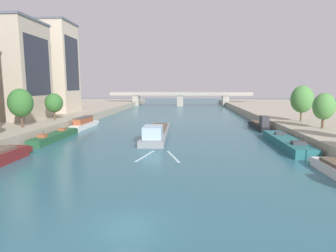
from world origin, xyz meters
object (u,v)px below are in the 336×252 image
moored_boat_right_second (287,142)px  tree_left_nearest (54,103)px  barge_midriver (157,132)px  moored_boat_left_far (55,136)px  moored_boat_right_far (260,125)px  bridge_far (180,97)px  moored_boat_left_end (85,123)px  tree_left_third (21,103)px  tree_right_second (302,99)px  tree_right_by_lamp (324,106)px

moored_boat_right_second → tree_left_nearest: tree_left_nearest is taller
barge_midriver → moored_boat_left_far: (-16.95, -4.27, -0.24)m
moored_boat_right_far → bridge_far: 72.12m
moored_boat_left_end → moored_boat_right_far: (37.72, 0.78, -0.12)m
moored_boat_left_end → tree_left_third: bearing=-113.9°
barge_midriver → bridge_far: 79.65m
moored_boat_right_second → bridge_far: 88.49m
moored_boat_right_far → tree_right_second: (7.51, -2.07, 5.57)m
moored_boat_left_end → tree_right_by_lamp: size_ratio=2.02×
tree_left_nearest → tree_right_second: 50.84m
tree_right_by_lamp → tree_right_second: (0.10, 9.31, 0.78)m
tree_right_second → moored_boat_right_far: bearing=164.6°
tree_left_nearest → tree_right_by_lamp: 51.42m
tree_left_third → tree_right_second: (51.11, 11.95, 0.25)m
moored_boat_left_end → bridge_far: (18.81, 70.30, 3.10)m
tree_left_nearest → bridge_far: size_ratio=0.09×
moored_boat_left_end → moored_boat_right_second: (37.50, -16.12, -0.38)m
barge_midriver → moored_boat_right_second: (20.57, -6.86, -0.18)m
moored_boat_right_second → moored_boat_right_far: moored_boat_right_far is taller
moored_boat_right_second → tree_right_by_lamp: size_ratio=2.79×
moored_boat_right_far → bridge_far: size_ratio=0.18×
moored_boat_left_end → tree_right_second: size_ratio=1.67×
moored_boat_left_end → tree_left_third: tree_left_third is taller
barge_midriver → bridge_far: size_ratio=0.35×
moored_boat_right_second → tree_right_second: size_ratio=2.31×
moored_boat_right_far → tree_left_third: tree_left_third is taller
moored_boat_left_far → barge_midriver: bearing=14.1°
moored_boat_left_far → tree_right_by_lamp: 45.54m
moored_boat_right_second → barge_midriver: bearing=161.6°
moored_boat_right_far → tree_left_nearest: 43.66m
moored_boat_right_far → bridge_far: bearing=105.2°
moored_boat_right_second → tree_right_by_lamp: bearing=35.9°
barge_midriver → tree_right_second: (28.30, 7.98, 5.65)m
tree_left_third → bridge_far: size_ratio=0.10×
barge_midriver → tree_right_by_lamp: 28.65m
moored_boat_left_end → tree_left_nearest: tree_left_nearest is taller
bridge_far → tree_left_third: bearing=-106.5°
barge_midriver → moored_boat_right_second: bearing=-18.4°
moored_boat_left_end → moored_boat_right_far: bearing=1.2°
moored_boat_left_far → moored_boat_left_end: (0.02, 13.53, 0.44)m
moored_boat_right_second → moored_boat_right_far: bearing=89.2°
moored_boat_left_far → moored_boat_left_end: bearing=89.9°
moored_boat_left_far → bridge_far: bearing=77.3°
tree_left_third → tree_left_nearest: tree_left_third is taller
moored_boat_right_far → tree_left_nearest: size_ratio=2.12×
moored_boat_left_far → moored_boat_right_second: (37.52, -2.59, 0.06)m
moored_boat_right_second → tree_right_by_lamp: (7.63, 5.53, 5.05)m
tree_left_third → bridge_far: bearing=73.5°
moored_boat_right_second → tree_left_nearest: 45.56m
moored_boat_left_far → tree_left_third: size_ratio=2.13×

